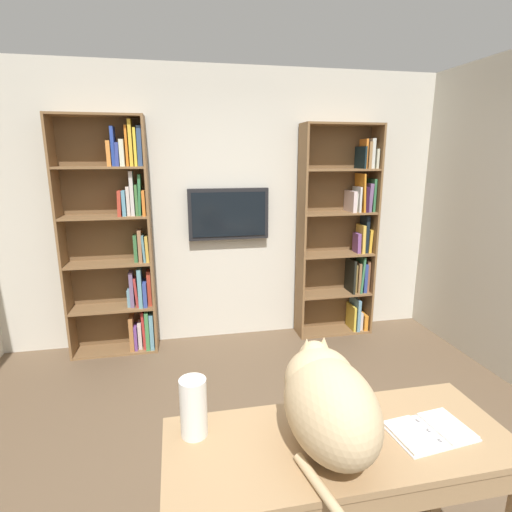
{
  "coord_description": "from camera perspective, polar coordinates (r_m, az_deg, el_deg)",
  "views": [
    {
      "loc": [
        0.51,
        1.8,
        1.86
      ],
      "look_at": [
        -0.07,
        -1.03,
        1.15
      ],
      "focal_mm": 28.24,
      "sensor_mm": 36.0,
      "label": 1
    }
  ],
  "objects": [
    {
      "name": "open_binder",
      "position": [
        1.96,
        23.36,
        -21.78
      ],
      "size": [
        0.35,
        0.25,
        0.02
      ],
      "color": "white",
      "rests_on": "desk"
    },
    {
      "name": "bookshelf_right",
      "position": [
        3.97,
        -18.86,
        1.93
      ],
      "size": [
        0.8,
        0.28,
        2.22
      ],
      "color": "brown",
      "rests_on": "ground"
    },
    {
      "name": "wall_back",
      "position": [
        4.09,
        -4.34,
        6.65
      ],
      "size": [
        4.52,
        0.06,
        2.7
      ],
      "primitive_type": "cube",
      "color": "beige",
      "rests_on": "ground"
    },
    {
      "name": "coffee_mug",
      "position": [
        1.92,
        13.21,
        -20.15
      ],
      "size": [
        0.08,
        0.08,
        0.1
      ],
      "primitive_type": "cylinder",
      "color": "#D84C3F",
      "rests_on": "desk"
    },
    {
      "name": "cat",
      "position": [
        1.69,
        10.03,
        -19.34
      ],
      "size": [
        0.34,
        0.69,
        0.38
      ],
      "color": "#D1B284",
      "rests_on": "desk"
    },
    {
      "name": "desk",
      "position": [
        1.89,
        11.89,
        -27.35
      ],
      "size": [
        1.42,
        0.56,
        0.75
      ],
      "color": "#A37F56",
      "rests_on": "ground"
    },
    {
      "name": "wall_mounted_tv",
      "position": [
        4.02,
        -3.9,
        5.95
      ],
      "size": [
        0.8,
        0.07,
        0.51
      ],
      "color": "black"
    },
    {
      "name": "paper_towel_roll",
      "position": [
        1.76,
        -8.84,
        -20.43
      ],
      "size": [
        0.11,
        0.11,
        0.25
      ],
      "primitive_type": "cylinder",
      "color": "white",
      "rests_on": "desk"
    },
    {
      "name": "bookshelf_left",
      "position": [
        4.31,
        12.44,
        2.86
      ],
      "size": [
        0.8,
        0.28,
        2.18
      ],
      "color": "brown",
      "rests_on": "ground"
    },
    {
      "name": "ground",
      "position": [
        2.65,
        3.46,
        -31.36
      ],
      "size": [
        4.4,
        4.4,
        0.04
      ],
      "primitive_type": "cube",
      "color": "brown"
    }
  ]
}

